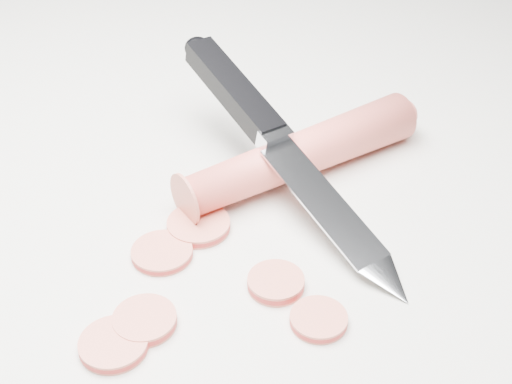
# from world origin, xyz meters

# --- Properties ---
(ground) EXTENTS (2.40, 2.40, 0.00)m
(ground) POSITION_xyz_m (0.00, 0.00, 0.00)
(ground) COLOR silver
(ground) RESTS_ON ground
(carrot) EXTENTS (0.15, 0.16, 0.03)m
(carrot) POSITION_xyz_m (0.02, 0.08, 0.02)
(carrot) COLOR #DF4F44
(carrot) RESTS_ON ground
(carrot_slice_0) EXTENTS (0.03, 0.03, 0.01)m
(carrot_slice_0) POSITION_xyz_m (0.06, -0.05, 0.00)
(carrot_slice_0) COLOR #D0624D
(carrot_slice_0) RESTS_ON ground
(carrot_slice_1) EXTENTS (0.04, 0.04, 0.01)m
(carrot_slice_1) POSITION_xyz_m (-0.04, -0.09, 0.00)
(carrot_slice_1) COLOR #D0624D
(carrot_slice_1) RESTS_ON ground
(carrot_slice_2) EXTENTS (0.04, 0.04, 0.01)m
(carrot_slice_2) POSITION_xyz_m (-0.04, -0.02, 0.00)
(carrot_slice_2) COLOR #D0624D
(carrot_slice_2) RESTS_ON ground
(carrot_slice_3) EXTENTS (0.04, 0.04, 0.01)m
(carrot_slice_3) POSITION_xyz_m (-0.03, -0.07, 0.00)
(carrot_slice_3) COLOR #D0624D
(carrot_slice_3) RESTS_ON ground
(carrot_slice_4) EXTENTS (0.03, 0.03, 0.01)m
(carrot_slice_4) POSITION_xyz_m (0.03, -0.03, 0.00)
(carrot_slice_4) COLOR #D0624D
(carrot_slice_4) RESTS_ON ground
(carrot_slice_5) EXTENTS (0.04, 0.04, 0.01)m
(carrot_slice_5) POSITION_xyz_m (-0.03, 0.01, 0.00)
(carrot_slice_5) COLOR #D0624D
(carrot_slice_5) RESTS_ON ground
(kitchen_knife) EXTENTS (0.20, 0.19, 0.07)m
(kitchen_knife) POSITION_xyz_m (0.02, 0.06, 0.04)
(kitchen_knife) COLOR silver
(kitchen_knife) RESTS_ON ground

